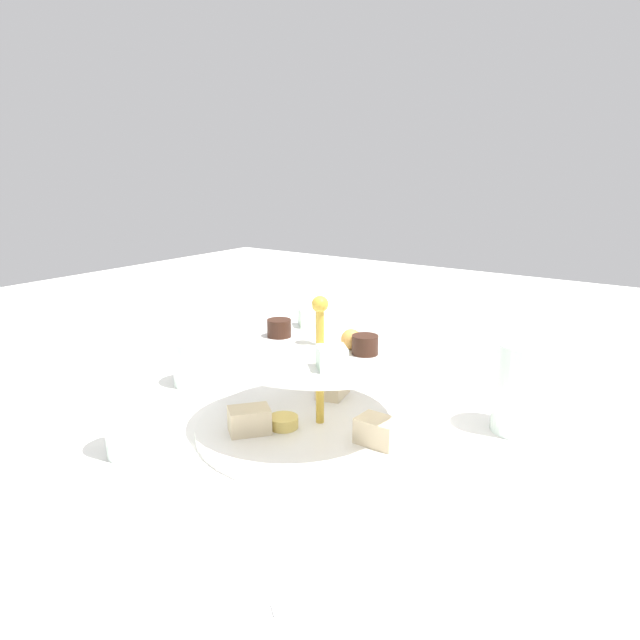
{
  "coord_description": "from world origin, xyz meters",
  "views": [
    {
      "loc": [
        0.56,
        0.39,
        0.32
      ],
      "look_at": [
        0.0,
        0.0,
        0.14
      ],
      "focal_mm": 33.76,
      "sensor_mm": 36.0,
      "label": 1
    }
  ],
  "objects_px": {
    "water_glass_tall_right": "(522,388)",
    "butter_knife_left": "(381,589)",
    "tiered_serving_stand": "(320,393)",
    "butter_knife_right": "(402,361)",
    "water_glass_short_left": "(195,362)",
    "water_glass_mid_back": "(132,419)",
    "teacup_with_saucer": "(270,351)"
  },
  "relations": [
    {
      "from": "teacup_with_saucer",
      "to": "water_glass_short_left",
      "type": "bearing_deg",
      "value": -16.14
    },
    {
      "from": "tiered_serving_stand",
      "to": "water_glass_tall_right",
      "type": "distance_m",
      "value": 0.24
    },
    {
      "from": "tiered_serving_stand",
      "to": "water_glass_short_left",
      "type": "relative_size",
      "value": 4.49
    },
    {
      "from": "teacup_with_saucer",
      "to": "butter_knife_right",
      "type": "bearing_deg",
      "value": 129.63
    },
    {
      "from": "water_glass_short_left",
      "to": "butter_knife_right",
      "type": "height_order",
      "value": "water_glass_short_left"
    },
    {
      "from": "water_glass_short_left",
      "to": "butter_knife_left",
      "type": "distance_m",
      "value": 0.51
    },
    {
      "from": "water_glass_short_left",
      "to": "butter_knife_left",
      "type": "xyz_separation_m",
      "value": [
        0.23,
        0.45,
        -0.03
      ]
    },
    {
      "from": "tiered_serving_stand",
      "to": "butter_knife_left",
      "type": "bearing_deg",
      "value": 44.29
    },
    {
      "from": "water_glass_tall_right",
      "to": "butter_knife_left",
      "type": "xyz_separation_m",
      "value": [
        0.35,
        0.0,
        -0.05
      ]
    },
    {
      "from": "tiered_serving_stand",
      "to": "water_glass_tall_right",
      "type": "height_order",
      "value": "tiered_serving_stand"
    },
    {
      "from": "butter_knife_right",
      "to": "water_glass_short_left",
      "type": "bearing_deg",
      "value": 42.59
    },
    {
      "from": "water_glass_tall_right",
      "to": "butter_knife_left",
      "type": "relative_size",
      "value": 0.66
    },
    {
      "from": "tiered_serving_stand",
      "to": "teacup_with_saucer",
      "type": "height_order",
      "value": "tiered_serving_stand"
    },
    {
      "from": "butter_knife_left",
      "to": "butter_knife_right",
      "type": "distance_m",
      "value": 0.56
    },
    {
      "from": "teacup_with_saucer",
      "to": "water_glass_mid_back",
      "type": "bearing_deg",
      "value": 12.01
    },
    {
      "from": "water_glass_tall_right",
      "to": "teacup_with_saucer",
      "type": "height_order",
      "value": "water_glass_tall_right"
    },
    {
      "from": "water_glass_mid_back",
      "to": "tiered_serving_stand",
      "type": "bearing_deg",
      "value": 141.59
    },
    {
      "from": "tiered_serving_stand",
      "to": "water_glass_tall_right",
      "type": "relative_size",
      "value": 2.71
    },
    {
      "from": "water_glass_tall_right",
      "to": "butter_knife_right",
      "type": "xyz_separation_m",
      "value": [
        -0.15,
        -0.24,
        -0.05
      ]
    },
    {
      "from": "butter_knife_left",
      "to": "butter_knife_right",
      "type": "height_order",
      "value": "same"
    },
    {
      "from": "butter_knife_left",
      "to": "teacup_with_saucer",
      "type": "bearing_deg",
      "value": 88.71
    },
    {
      "from": "tiered_serving_stand",
      "to": "butter_knife_left",
      "type": "xyz_separation_m",
      "value": [
        0.21,
        0.21,
        -0.05
      ]
    },
    {
      "from": "tiered_serving_stand",
      "to": "butter_knife_right",
      "type": "xyz_separation_m",
      "value": [
        -0.29,
        -0.04,
        -0.05
      ]
    },
    {
      "from": "tiered_serving_stand",
      "to": "butter_knife_right",
      "type": "distance_m",
      "value": 0.3
    },
    {
      "from": "water_glass_tall_right",
      "to": "water_glass_mid_back",
      "type": "distance_m",
      "value": 0.46
    },
    {
      "from": "tiered_serving_stand",
      "to": "butter_knife_right",
      "type": "bearing_deg",
      "value": -172.52
    },
    {
      "from": "teacup_with_saucer",
      "to": "water_glass_mid_back",
      "type": "relative_size",
      "value": 1.07
    },
    {
      "from": "tiered_serving_stand",
      "to": "water_glass_short_left",
      "type": "bearing_deg",
      "value": -95.72
    },
    {
      "from": "water_glass_short_left",
      "to": "butter_knife_left",
      "type": "height_order",
      "value": "water_glass_short_left"
    },
    {
      "from": "water_glass_tall_right",
      "to": "water_glass_mid_back",
      "type": "height_order",
      "value": "water_glass_tall_right"
    },
    {
      "from": "water_glass_short_left",
      "to": "water_glass_mid_back",
      "type": "relative_size",
      "value": 0.8
    },
    {
      "from": "butter_knife_right",
      "to": "teacup_with_saucer",
      "type": "bearing_deg",
      "value": 29.62
    }
  ]
}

